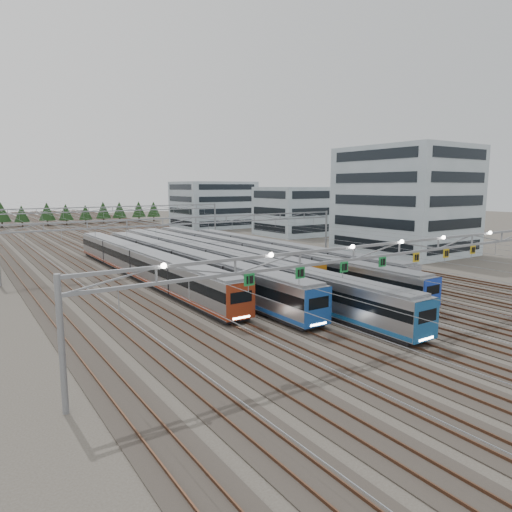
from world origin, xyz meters
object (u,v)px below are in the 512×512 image
train_a (141,263)px  train_e (250,253)px  depot_bldg_north (213,205)px  train_b (182,263)px  depot_bldg_south (405,200)px  train_d (208,252)px  gantry_far (113,213)px  train_f (279,253)px  depot_bldg_mid (291,211)px  train_c (215,262)px  gantry_mid (196,226)px  gantry_near (400,251)px

train_a → train_e: train_a is taller
depot_bldg_north → train_a: bearing=-125.5°
train_b → depot_bldg_south: 47.20m
train_d → gantry_far: size_ratio=0.96×
train_d → train_f: train_f is taller
gantry_far → depot_bldg_north: 38.40m
train_d → depot_bldg_north: 68.36m
train_e → gantry_far: (-6.75, 50.39, 4.32)m
train_b → train_f: size_ratio=1.07×
depot_bldg_mid → train_f: bearing=-130.4°
train_e → depot_bldg_north: depot_bldg_north is taller
gantry_far → depot_bldg_mid: size_ratio=3.52×
depot_bldg_south → depot_bldg_mid: size_ratio=1.38×
train_a → depot_bldg_mid: bearing=32.6°
train_a → train_c: size_ratio=0.76×
train_a → depot_bldg_south: size_ratio=2.39×
train_b → depot_bldg_north: (42.19, 69.03, 4.79)m
depot_bldg_north → gantry_mid: bearing=-120.7°
gantry_near → depot_bldg_north: 106.01m
depot_bldg_mid → train_d: bearing=-144.5°
depot_bldg_south → train_c: bearing=-177.8°
train_d → depot_bldg_north: size_ratio=2.47×
train_d → depot_bldg_south: bearing=-13.6°
depot_bldg_north → train_e: bearing=-113.8°
train_d → gantry_far: gantry_far is taller
train_c → gantry_far: gantry_far is taller
train_e → depot_bldg_north: 71.37m
train_d → gantry_mid: size_ratio=0.96×
depot_bldg_mid → gantry_far: bearing=157.5°
gantry_far → gantry_mid: bearing=-90.0°
gantry_mid → depot_bldg_north: size_ratio=2.56×
gantry_near → gantry_far: 85.12m
train_c → depot_bldg_mid: depot_bldg_mid is taller
train_e → gantry_mid: size_ratio=1.19×
train_a → train_e: bearing=0.6°
train_c → depot_bldg_mid: 58.06m
train_f → depot_bldg_mid: bearing=49.6°
gantry_far → depot_bldg_north: depot_bldg_north is taller
train_a → gantry_near: 36.62m
train_b → train_e: size_ratio=0.83×
train_c → train_d: 11.58m
train_c → depot_bldg_mid: (43.38, 38.38, 4.05)m
train_d → train_e: train_e is taller
train_a → depot_bldg_north: (46.69, 65.36, 4.78)m
train_f → depot_bldg_mid: (29.88, 35.14, 4.21)m
train_d → train_e: (4.50, -5.61, 0.02)m
depot_bldg_north → gantry_far: bearing=-157.4°
train_e → depot_bldg_mid: bearing=44.1°
train_e → depot_bldg_north: (28.69, 65.17, 4.98)m
gantry_near → depot_bldg_south: (39.85, 31.26, 2.92)m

